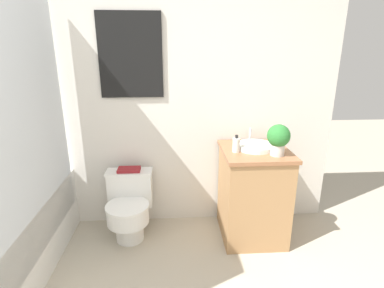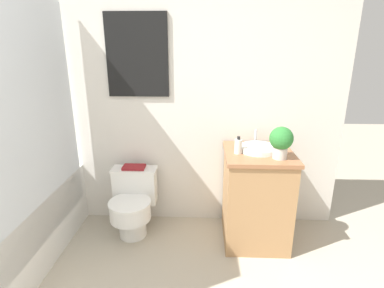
# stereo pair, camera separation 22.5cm
# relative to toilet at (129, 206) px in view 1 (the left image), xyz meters

# --- Properties ---
(wall_back) EXTENTS (3.46, 0.07, 2.50)m
(wall_back) POSITION_rel_toilet_xyz_m (0.12, 0.28, 0.97)
(wall_back) COLOR silver
(wall_back) RESTS_ON ground_plane
(toilet) EXTENTS (0.40, 0.49, 0.57)m
(toilet) POSITION_rel_toilet_xyz_m (0.00, 0.00, 0.00)
(toilet) COLOR white
(toilet) RESTS_ON ground_plane
(vanity) EXTENTS (0.55, 0.58, 0.80)m
(vanity) POSITION_rel_toilet_xyz_m (1.07, -0.05, 0.11)
(vanity) COLOR #AD7F51
(vanity) RESTS_ON ground_plane
(sink) EXTENTS (0.31, 0.34, 0.13)m
(sink) POSITION_rel_toilet_xyz_m (1.07, -0.03, 0.53)
(sink) COLOR white
(sink) RESTS_ON vanity
(soap_bottle) EXTENTS (0.06, 0.06, 0.14)m
(soap_bottle) POSITION_rel_toilet_xyz_m (0.89, -0.10, 0.57)
(soap_bottle) COLOR silver
(soap_bottle) RESTS_ON vanity
(potted_plant) EXTENTS (0.18, 0.18, 0.25)m
(potted_plant) POSITION_rel_toilet_xyz_m (1.20, -0.20, 0.65)
(potted_plant) COLOR beige
(potted_plant) RESTS_ON vanity
(book_on_tank) EXTENTS (0.20, 0.12, 0.02)m
(book_on_tank) POSITION_rel_toilet_xyz_m (0.00, 0.12, 0.29)
(book_on_tank) COLOR maroon
(book_on_tank) RESTS_ON toilet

